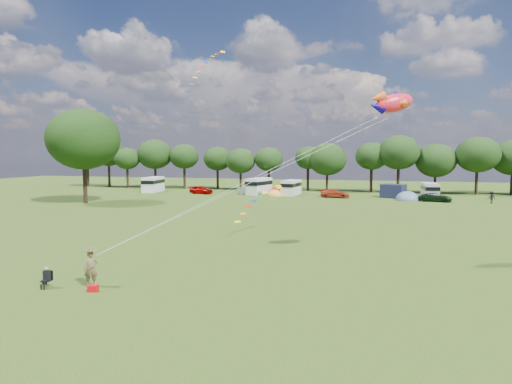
% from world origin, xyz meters
% --- Properties ---
extents(ground_plane, '(180.00, 180.00, 0.00)m').
position_xyz_m(ground_plane, '(0.00, 0.00, 0.00)').
color(ground_plane, black).
rests_on(ground_plane, ground).
extents(tree_line, '(102.98, 10.98, 10.27)m').
position_xyz_m(tree_line, '(5.30, 54.99, 6.35)').
color(tree_line, black).
rests_on(tree_line, ground).
extents(big_tree, '(10.00, 10.00, 13.28)m').
position_xyz_m(big_tree, '(-30.00, 28.00, 9.02)').
color(big_tree, black).
rests_on(big_tree, ground).
extents(car_a, '(4.60, 2.72, 1.44)m').
position_xyz_m(car_a, '(-19.17, 45.03, 0.72)').
color(car_a, '#990201').
rests_on(car_a, ground).
extents(car_b, '(4.07, 2.08, 1.37)m').
position_xyz_m(car_b, '(-10.50, 45.48, 0.68)').
color(car_b, gray).
rests_on(car_b, ground).
extents(car_c, '(4.65, 2.51, 1.32)m').
position_xyz_m(car_c, '(3.89, 44.14, 0.66)').
color(car_c, '#9D2B12').
rests_on(car_c, ground).
extents(car_d, '(4.99, 3.14, 1.26)m').
position_xyz_m(car_d, '(18.58, 42.12, 0.63)').
color(car_d, black).
rests_on(car_d, ground).
extents(campervan_a, '(2.83, 5.72, 2.71)m').
position_xyz_m(campervan_a, '(-29.13, 46.59, 1.46)').
color(campervan_a, silver).
rests_on(campervan_a, ground).
extents(campervan_b, '(3.85, 6.11, 2.78)m').
position_xyz_m(campervan_b, '(-9.32, 47.25, 1.49)').
color(campervan_b, silver).
rests_on(campervan_b, ground).
extents(campervan_c, '(2.94, 5.40, 2.52)m').
position_xyz_m(campervan_c, '(-3.60, 46.91, 1.35)').
color(campervan_c, silver).
rests_on(campervan_c, ground).
extents(campervan_d, '(2.22, 4.97, 2.41)m').
position_xyz_m(campervan_d, '(18.41, 46.49, 1.29)').
color(campervan_d, '#B8B7B9').
rests_on(campervan_d, ground).
extents(tent_orange, '(2.59, 2.84, 2.03)m').
position_xyz_m(tent_orange, '(-5.98, 44.76, 0.02)').
color(tent_orange, orange).
rests_on(tent_orange, ground).
extents(tent_greyblue, '(3.67, 4.01, 2.73)m').
position_xyz_m(tent_greyblue, '(14.77, 42.95, 0.02)').
color(tent_greyblue, '#4C606D').
rests_on(tent_greyblue, ground).
extents(awning_navy, '(4.23, 3.87, 2.15)m').
position_xyz_m(awning_navy, '(12.92, 46.34, 1.07)').
color(awning_navy, '#181B34').
rests_on(awning_navy, ground).
extents(kite_flyer, '(0.84, 0.76, 1.93)m').
position_xyz_m(kite_flyer, '(-5.67, -5.30, 0.97)').
color(kite_flyer, brown).
rests_on(kite_flyer, ground).
extents(camp_chair, '(0.46, 0.46, 1.13)m').
position_xyz_m(camp_chair, '(-7.78, -6.06, 0.67)').
color(camp_chair, '#99999E').
rests_on(camp_chair, ground).
extents(kite_bag, '(0.52, 0.39, 0.34)m').
position_xyz_m(kite_bag, '(-5.07, -6.03, 0.17)').
color(kite_bag, red).
rests_on(kite_bag, ground).
extents(fish_kite, '(3.15, 2.40, 1.71)m').
position_xyz_m(fish_kite, '(9.77, 3.34, 10.16)').
color(fish_kite, red).
rests_on(fish_kite, ground).
extents(streamer_kite_a, '(3.32, 5.49, 5.75)m').
position_xyz_m(streamer_kite_a, '(-10.43, 25.68, 17.96)').
color(streamer_kite_a, yellow).
rests_on(streamer_kite_a, ground).
extents(streamer_kite_c, '(3.12, 4.85, 2.78)m').
position_xyz_m(streamer_kite_c, '(-0.08, 10.67, 3.33)').
color(streamer_kite_c, '#D79100').
rests_on(streamer_kite_c, ground).
extents(walker_b, '(1.22, 0.85, 1.72)m').
position_xyz_m(walker_b, '(25.91, 41.78, 0.86)').
color(walker_b, black).
rests_on(walker_b, ground).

